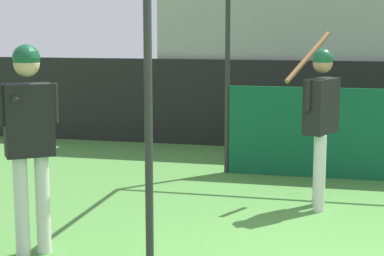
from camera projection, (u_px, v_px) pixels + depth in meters
The scene contains 5 objects.
outfield_wall at pixel (345, 106), 10.63m from camera, with size 24.00×0.12×1.49m.
bleacher_section at pixel (347, 41), 12.45m from camera, with size 6.50×4.00×3.57m.
batting_cage at pixel (353, 96), 7.89m from camera, with size 3.48×3.80×2.78m.
player_batter at pixel (321, 112), 7.21m from camera, with size 0.63×1.02×2.00m.
player_waiting at pixel (28, 127), 5.70m from camera, with size 0.63×0.70×2.19m.
Camera 1 is at (-0.04, -5.05, 2.08)m, focal length 60.00 mm.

